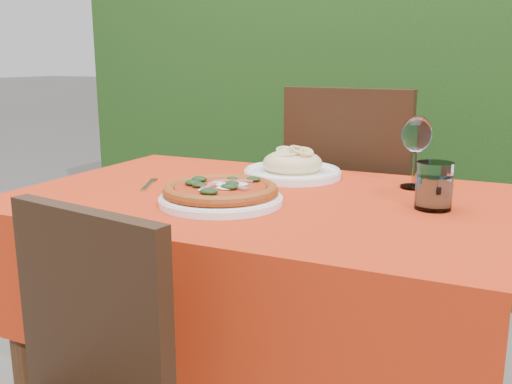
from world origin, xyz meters
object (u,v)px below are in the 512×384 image
at_px(pizza_plate, 221,193).
at_px(pasta_plate, 292,167).
at_px(chair_far, 354,205).
at_px(fork, 148,185).
at_px(water_glass, 434,188).
at_px(wine_glass, 417,138).

relative_size(pizza_plate, pasta_plate, 1.21).
distance_m(chair_far, fork, 0.83).
bearing_deg(water_glass, fork, -174.17).
relative_size(water_glass, wine_glass, 0.56).
height_order(chair_far, pizza_plate, chair_far).
relative_size(chair_far, pasta_plate, 3.40).
bearing_deg(chair_far, pizza_plate, 84.61).
xyz_separation_m(pizza_plate, water_glass, (0.49, 0.17, 0.02)).
distance_m(water_glass, fork, 0.77).
bearing_deg(pizza_plate, water_glass, 18.98).
xyz_separation_m(pasta_plate, fork, (-0.32, -0.29, -0.03)).
height_order(pizza_plate, water_glass, water_glass).
bearing_deg(pizza_plate, pasta_plate, 83.94).
height_order(water_glass, fork, water_glass).
height_order(wine_glass, fork, wine_glass).
bearing_deg(pizza_plate, fork, 162.60).
height_order(water_glass, wine_glass, wine_glass).
distance_m(water_glass, wine_glass, 0.25).
bearing_deg(chair_far, water_glass, 123.71).
xyz_separation_m(pasta_plate, wine_glass, (0.36, -0.00, 0.11)).
bearing_deg(wine_glass, chair_far, 123.95).
xyz_separation_m(water_glass, fork, (-0.77, -0.08, -0.05)).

